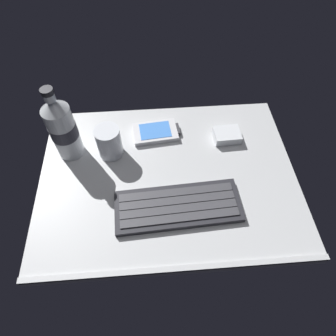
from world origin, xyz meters
TOP-DOWN VIEW (x-y plane):
  - ground_plane at (0.00, -0.23)cm, footprint 64.00×48.00cm
  - keyboard at (1.58, -9.42)cm, footprint 29.52×12.44cm
  - handheld_device at (-2.32, 14.07)cm, footprint 13.30×8.74cm
  - juice_cup at (-14.39, 8.33)cm, footprint 6.40×6.40cm
  - water_bottle at (-24.85, 9.47)cm, footprint 6.73×6.73cm
  - charger_block at (16.93, 10.98)cm, footprint 7.24×5.90cm

SIDE VIEW (x-z plane):
  - ground_plane at x=0.00cm, z-range -2.39..0.41cm
  - handheld_device at x=-2.32cm, z-range -0.02..1.48cm
  - keyboard at x=1.58cm, z-range -0.04..1.66cm
  - charger_block at x=16.93cm, z-range 0.00..2.40cm
  - juice_cup at x=-14.39cm, z-range -0.34..8.16cm
  - water_bottle at x=-24.85cm, z-range -1.39..19.41cm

